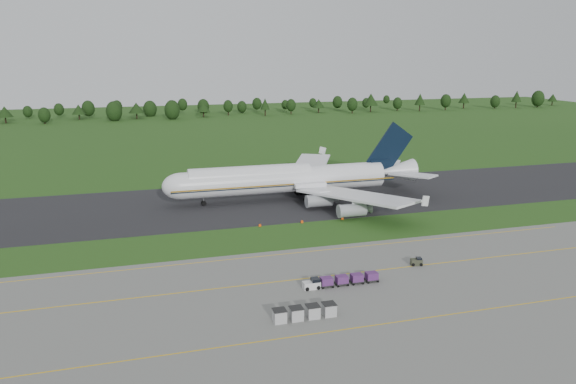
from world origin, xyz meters
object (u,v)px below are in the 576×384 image
object	(u,v)px
uld_row	(305,312)
edge_markers	(302,222)
aircraft	(290,179)
utility_cart	(416,262)
baggage_train	(340,280)

from	to	relation	value
uld_row	edge_markers	xyz separation A→B (m)	(13.21, 42.98, -0.69)
aircraft	utility_cart	world-z (taller)	aircraft
utility_cart	uld_row	bearing A→B (deg)	-150.83
baggage_train	edge_markers	xyz separation A→B (m)	(4.32, 33.59, -0.60)
uld_row	utility_cart	bearing A→B (deg)	29.17
utility_cart	uld_row	distance (m)	28.42
baggage_train	uld_row	distance (m)	12.93
utility_cart	edge_markers	bearing A→B (deg)	111.72
baggage_train	utility_cart	bearing A→B (deg)	15.67
uld_row	baggage_train	bearing A→B (deg)	46.56
edge_markers	aircraft	bearing A→B (deg)	81.24
baggage_train	edge_markers	distance (m)	33.87
aircraft	uld_row	size ratio (longest dim) A/B	7.29
aircraft	uld_row	bearing A→B (deg)	-104.46
utility_cart	uld_row	size ratio (longest dim) A/B	0.24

